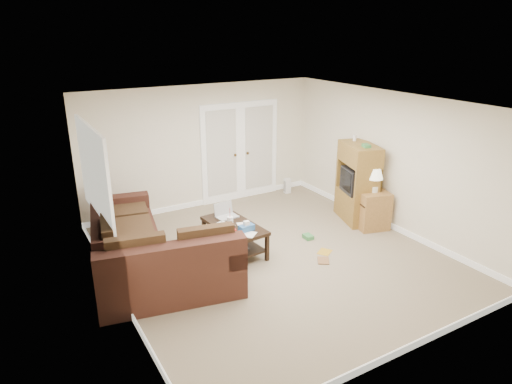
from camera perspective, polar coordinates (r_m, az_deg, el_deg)
floor at (r=7.54m, az=2.29°, el=-8.08°), size 5.50×5.50×0.00m
ceiling at (r=6.74m, az=2.58°, el=11.04°), size 5.00×5.50×0.02m
wall_left at (r=6.15m, az=-17.66°, el=-2.90°), size 0.02×5.50×2.50m
wall_right at (r=8.60m, az=16.66°, el=3.62°), size 0.02×5.50×2.50m
wall_back at (r=9.38m, az=-6.68°, el=5.64°), size 5.00×0.02×2.50m
wall_front at (r=5.13m, az=19.30°, el=-7.74°), size 5.00×0.02×2.50m
baseboards at (r=7.52m, az=2.29°, el=-7.75°), size 5.00×5.50×0.10m
french_doors at (r=9.76m, az=-1.96°, el=5.02°), size 1.80×0.05×2.13m
window_left at (r=6.99m, az=-19.53°, el=2.22°), size 0.05×1.92×1.42m
sectional_sofa at (r=7.11m, az=-13.86°, el=-7.23°), size 2.14×3.31×0.92m
coffee_table at (r=7.61m, az=-2.78°, el=-5.54°), size 0.71×1.26×0.83m
tv_armoire at (r=8.88m, az=12.57°, el=1.19°), size 0.78×1.05×1.62m
side_cabinet at (r=8.72m, az=14.28°, el=-1.74°), size 0.67×0.67×1.15m
space_heater at (r=10.32m, az=3.94°, el=0.78°), size 0.14×0.12×0.34m
floor_magazine at (r=7.76m, az=8.58°, el=-7.42°), size 0.32×0.30×0.01m
floor_greenbox at (r=8.18m, az=6.52°, el=-5.58°), size 0.15×0.19×0.07m
floor_book at (r=7.47m, az=7.72°, el=-8.47°), size 0.29×0.30×0.02m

